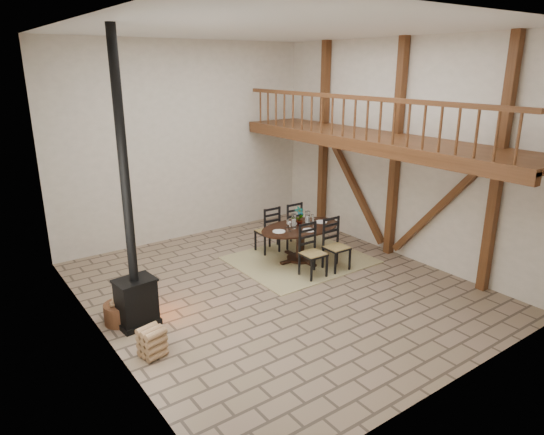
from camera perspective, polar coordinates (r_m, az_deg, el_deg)
ground at (r=10.12m, az=0.64°, el=-8.22°), size 8.00×8.00×0.00m
room_shell at (r=9.96m, az=6.29°, el=9.46°), size 7.02×8.02×5.01m
rug at (r=11.47m, az=3.31°, el=-4.98°), size 3.00×2.50×0.02m
dining_table at (r=11.31m, az=3.35°, el=-2.85°), size 2.05×2.27×1.30m
wood_stove at (r=8.62m, az=-16.02°, el=-5.53°), size 0.72×0.58×5.00m
log_basket at (r=9.17m, az=-17.41°, el=-10.57°), size 0.56×0.56×0.47m
log_stack at (r=8.06m, az=-13.93°, el=-14.04°), size 0.42×0.43×0.49m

